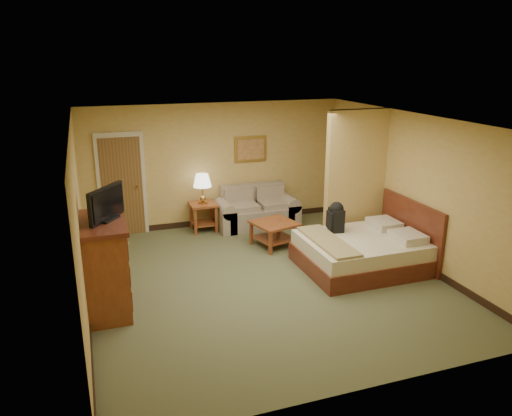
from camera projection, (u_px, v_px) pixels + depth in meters
name	position (u px, v px, depth m)	size (l,w,h in m)	color
floor	(264.00, 279.00, 8.20)	(6.00, 6.00, 0.00)	#555A3A
ceiling	(265.00, 120.00, 7.43)	(6.00, 6.00, 0.00)	white
back_wall	(216.00, 165.00, 10.52)	(5.50, 0.02, 2.60)	tan
left_wall	(79.00, 222.00, 6.95)	(0.02, 6.00, 2.60)	tan
right_wall	(413.00, 189.00, 8.67)	(0.02, 6.00, 2.60)	tan
partition	(355.00, 179.00, 9.32)	(1.20, 0.15, 2.60)	tan
door	(122.00, 185.00, 9.96)	(0.94, 0.16, 2.10)	beige
baseboard	(217.00, 221.00, 10.88)	(5.50, 0.02, 0.12)	black
loveseat	(257.00, 213.00, 10.68)	(1.73, 0.80, 0.87)	gray
side_table	(203.00, 213.00, 10.35)	(0.54, 0.54, 0.60)	brown
table_lamp	(202.00, 181.00, 10.15)	(0.37, 0.37, 0.62)	#B38241
coffee_table	(274.00, 229.00, 9.53)	(0.91, 0.91, 0.48)	brown
wall_picture	(251.00, 149.00, 10.65)	(0.72, 0.04, 0.56)	#B78E3F
dresser	(105.00, 265.00, 7.06)	(0.67, 1.27, 1.35)	brown
tv	(106.00, 205.00, 6.82)	(0.50, 0.66, 0.47)	black
bed	(365.00, 251.00, 8.59)	(2.04, 1.73, 1.12)	#551F13
backpack	(336.00, 216.00, 8.75)	(0.24, 0.32, 0.53)	black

